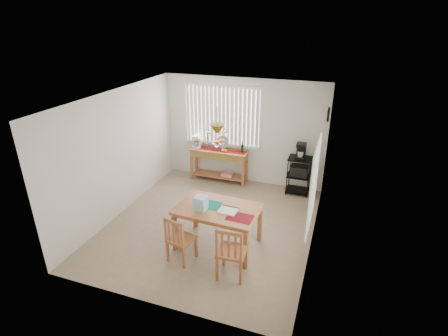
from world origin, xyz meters
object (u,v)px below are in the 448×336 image
at_px(chair_left, 180,240).
at_px(chair_right, 231,252).
at_px(dining_table, 218,212).
at_px(cart_items, 301,151).
at_px(sideboard, 219,158).
at_px(wire_cart, 299,172).

relative_size(chair_left, chair_right, 0.90).
bearing_deg(dining_table, cart_items, 67.29).
relative_size(dining_table, chair_right, 1.55).
distance_m(cart_items, dining_table, 2.82).
xyz_separation_m(sideboard, dining_table, (0.92, -2.59, 0.07)).
bearing_deg(sideboard, wire_cart, -0.71).
relative_size(sideboard, chair_left, 1.67).
bearing_deg(dining_table, chair_left, -125.70).
height_order(sideboard, chair_left, chair_left).
bearing_deg(dining_table, chair_right, -56.11).
bearing_deg(sideboard, chair_left, -81.80).
xyz_separation_m(cart_items, chair_right, (-0.59, -3.31, -0.59)).
height_order(wire_cart, cart_items, cart_items).
distance_m(chair_left, chair_right, 0.95).
bearing_deg(chair_right, sideboard, 113.04).
height_order(dining_table, chair_right, chair_right).
relative_size(sideboard, wire_cart, 1.64).
bearing_deg(sideboard, cart_items, -0.43).
bearing_deg(chair_right, cart_items, 79.93).
distance_m(wire_cart, dining_table, 2.79).
xyz_separation_m(cart_items, chair_left, (-1.54, -3.21, -0.64)).
distance_m(dining_table, chair_left, 0.83).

